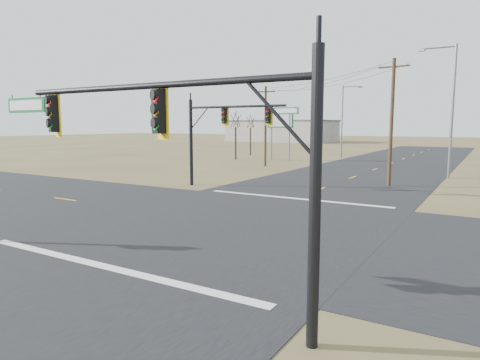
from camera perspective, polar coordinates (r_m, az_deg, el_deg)
name	(u,v)px	position (r m, az deg, el deg)	size (l,w,h in m)	color
ground	(230,222)	(20.25, -1.30, -5.67)	(320.00, 320.00, 0.00)	brown
road_ew	(230,222)	(20.25, -1.30, -5.64)	(160.00, 14.00, 0.02)	black
road_ns	(230,222)	(20.25, -1.30, -5.63)	(14.00, 160.00, 0.02)	black
stop_bar_near	(106,267)	(14.69, -17.38, -10.98)	(12.00, 0.40, 0.01)	silver
stop_bar_far	(295,198)	(26.77, 7.28, -2.44)	(12.00, 0.40, 0.01)	silver
mast_arm_near	(158,129)	(10.65, -10.91, 6.68)	(10.32, 0.59, 6.11)	black
mast_arm_far	(226,123)	(30.68, -1.84, 7.56)	(8.83, 0.46, 6.43)	black
utility_pole_near	(392,121)	(33.55, 19.56, 7.45)	(2.28, 0.44, 9.33)	#4C3220
utility_pole_far	(265,125)	(47.36, 3.41, 7.36)	(2.12, 0.51, 8.73)	#4C3220
highway_sign	(280,126)	(55.18, 5.42, 7.20)	(3.31, 0.64, 6.28)	slate
streetlight_a	(450,104)	(40.71, 26.17, 9.08)	(3.14, 0.43, 11.22)	slate
streetlight_c	(344,118)	(60.39, 13.65, 8.08)	(2.75, 0.35, 9.82)	slate
bare_tree_a	(236,119)	(56.43, -0.59, 8.13)	(2.91, 2.91, 6.70)	black
bare_tree_b	(251,121)	(64.19, 1.42, 7.85)	(2.76, 2.76, 6.37)	black
warehouse_left	(282,131)	(118.06, 5.58, 6.47)	(28.00, 14.00, 5.50)	#ACA498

